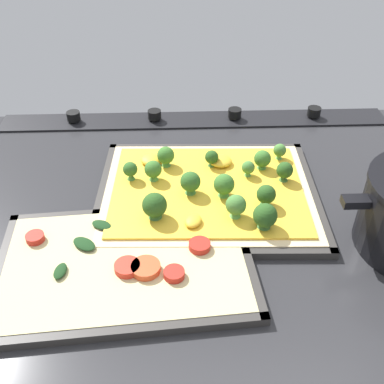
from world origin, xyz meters
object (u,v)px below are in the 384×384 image
object	(u,v)px
baking_tray_front	(207,195)
broccoli_pizza	(209,189)
baking_tray_back	(126,266)
veggie_pizza_back	(126,262)

from	to	relation	value
baking_tray_front	broccoli_pizza	xyz separation A→B (cm)	(-0.22, 0.29, 1.53)
baking_tray_back	veggie_pizza_back	xyz separation A→B (cm)	(-0.07, -0.01, 0.67)
veggie_pizza_back	baking_tray_back	bearing A→B (deg)	11.90
baking_tray_front	veggie_pizza_back	distance (cm)	19.91
baking_tray_front	veggie_pizza_back	size ratio (longest dim) A/B	1.09
baking_tray_front	baking_tray_back	world-z (taller)	same
broccoli_pizza	veggie_pizza_back	distance (cm)	19.83
baking_tray_back	veggie_pizza_back	distance (cm)	0.67
baking_tray_front	baking_tray_back	bearing A→B (deg)	51.33
baking_tray_front	broccoli_pizza	distance (cm)	1.57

